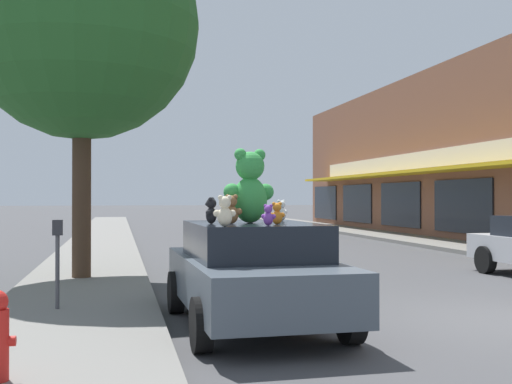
{
  "coord_description": "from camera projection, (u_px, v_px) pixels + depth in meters",
  "views": [
    {
      "loc": [
        -5.35,
        -7.95,
        1.73
      ],
      "look_at": [
        -2.73,
        4.22,
        1.83
      ],
      "focal_mm": 45.0,
      "sensor_mm": 36.0,
      "label": 1
    }
  ],
  "objects": [
    {
      "name": "plush_art_car",
      "position": [
        253.0,
        271.0,
        8.54
      ],
      "size": [
        2.05,
        4.08,
        1.39
      ],
      "rotation": [
        0.0,
        0.0,
        0.03
      ],
      "color": "#4C5660",
      "rests_on": "ground_plane"
    },
    {
      "name": "teddy_bear_white",
      "position": [
        281.0,
        211.0,
        9.26
      ],
      "size": [
        0.23,
        0.17,
        0.31
      ],
      "rotation": [
        0.0,
        0.0,
        3.57
      ],
      "color": "white",
      "rests_on": "plush_art_car"
    },
    {
      "name": "sidewalk_near",
      "position": [
        65.0,
        337.0,
        7.63
      ],
      "size": [
        2.4,
        90.0,
        0.13
      ],
      "color": "slate",
      "rests_on": "ground_plane"
    },
    {
      "name": "teddy_bear_black",
      "position": [
        211.0,
        211.0,
        8.29
      ],
      "size": [
        0.19,
        0.26,
        0.34
      ],
      "rotation": [
        0.0,
        0.0,
        4.32
      ],
      "color": "black",
      "rests_on": "plush_art_car"
    },
    {
      "name": "teddy_bear_brown",
      "position": [
        232.0,
        210.0,
        8.25
      ],
      "size": [
        0.28,
        0.23,
        0.38
      ],
      "rotation": [
        0.0,
        0.0,
        2.63
      ],
      "color": "olive",
      "rests_on": "plush_art_car"
    },
    {
      "name": "teddy_bear_purple",
      "position": [
        268.0,
        215.0,
        7.76
      ],
      "size": [
        0.19,
        0.16,
        0.26
      ],
      "rotation": [
        0.0,
        0.0,
        2.57
      ],
      "color": "purple",
      "rests_on": "plush_art_car"
    },
    {
      "name": "parking_meter",
      "position": [
        57.0,
        252.0,
        9.17
      ],
      "size": [
        0.14,
        0.1,
        1.27
      ],
      "color": "#4C4C51",
      "rests_on": "sidewalk_near"
    },
    {
      "name": "ground_plane",
      "position": [
        512.0,
        322.0,
        8.88
      ],
      "size": [
        260.0,
        260.0,
        0.0
      ],
      "primitive_type": "plane",
      "color": "#424244"
    },
    {
      "name": "teddy_bear_cream",
      "position": [
        225.0,
        211.0,
        7.48
      ],
      "size": [
        0.27,
        0.17,
        0.37
      ],
      "rotation": [
        0.0,
        0.0,
        3.1
      ],
      "color": "beige",
      "rests_on": "plush_art_car"
    },
    {
      "name": "teddy_bear_giant",
      "position": [
        250.0,
        187.0,
        8.54
      ],
      "size": [
        0.75,
        0.49,
        0.99
      ],
      "rotation": [
        0.0,
        0.0,
        3.36
      ],
      "color": "green",
      "rests_on": "plush_art_car"
    },
    {
      "name": "street_tree",
      "position": [
        82.0,
        23.0,
        12.83
      ],
      "size": [
        4.7,
        4.7,
        7.44
      ],
      "color": "#473323",
      "rests_on": "sidewalk_near"
    },
    {
      "name": "teddy_bear_orange",
      "position": [
        277.0,
        214.0,
        8.06
      ],
      "size": [
        0.21,
        0.13,
        0.28
      ],
      "rotation": [
        0.0,
        0.0,
        3.04
      ],
      "color": "orange",
      "rests_on": "plush_art_car"
    }
  ]
}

